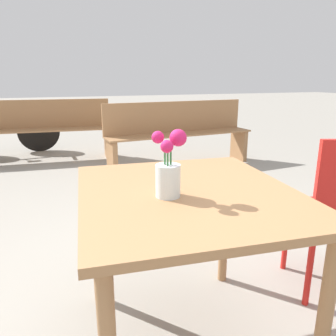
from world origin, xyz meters
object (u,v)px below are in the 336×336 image
object	(u,v)px
bench_near	(178,130)
bicycle	(7,132)
flower_vase	(169,173)
bench_far	(39,127)
table_front	(187,213)

from	to	relation	value
bench_near	bicycle	xyz separation A→B (m)	(-2.23, 1.54, -0.14)
flower_vase	bench_near	world-z (taller)	flower_vase
bicycle	bench_far	bearing A→B (deg)	-48.03
table_front	flower_vase	bearing A→B (deg)	-156.63
flower_vase	bench_far	distance (m)	3.98
table_front	bench_near	size ratio (longest dim) A/B	0.50
table_front	bench_far	distance (m)	3.94
table_front	bench_far	size ratio (longest dim) A/B	0.50
bench_far	bicycle	bearing A→B (deg)	131.97
bench_near	bicycle	distance (m)	2.72
table_front	bicycle	world-z (taller)	bicycle
table_front	bench_far	world-z (taller)	bench_far
table_front	bicycle	size ratio (longest dim) A/B	0.64
flower_vase	bench_far	world-z (taller)	flower_vase
bench_far	bench_near	bearing A→B (deg)	-29.74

